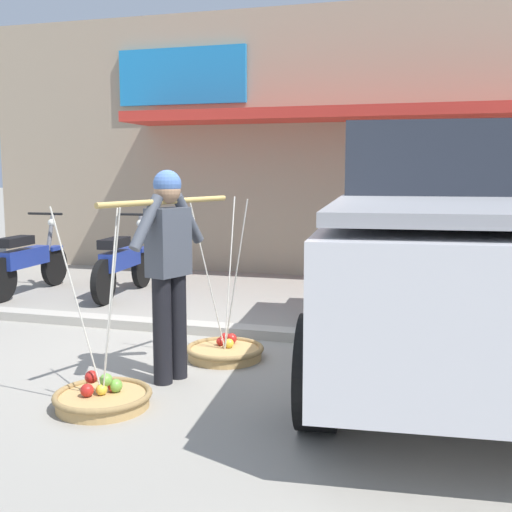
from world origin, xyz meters
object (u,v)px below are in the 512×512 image
object	(u,v)px
fruit_vendor	(169,261)
motorcycle_second_in_row	(123,263)
wooden_crate	(365,293)
fruit_basket_right_side	(103,397)
motorcycle_nearest_shop	(27,261)
parked_truck	(448,248)
fruit_basket_left_side	(225,351)

from	to	relation	value
fruit_vendor	motorcycle_second_in_row	bearing A→B (deg)	123.81
motorcycle_second_in_row	wooden_crate	world-z (taller)	motorcycle_second_in_row
fruit_basket_right_side	wooden_crate	bearing A→B (deg)	70.35
fruit_basket_right_side	motorcycle_nearest_shop	distance (m)	4.69
motorcycle_nearest_shop	parked_truck	distance (m)	5.77
motorcycle_nearest_shop	motorcycle_second_in_row	distance (m)	1.35
fruit_basket_left_side	wooden_crate	xyz separation A→B (m)	(0.96, 2.61, 0.09)
fruit_vendor	fruit_basket_right_side	xyz separation A→B (m)	(-0.23, -0.68, -0.90)
parked_truck	motorcycle_second_in_row	bearing A→B (deg)	154.82
fruit_basket_right_side	parked_truck	distance (m)	3.09
fruit_basket_right_side	fruit_vendor	bearing A→B (deg)	71.31
wooden_crate	fruit_vendor	bearing A→B (deg)	-109.84
fruit_vendor	parked_truck	world-z (taller)	parked_truck
fruit_vendor	fruit_basket_right_side	size ratio (longest dim) A/B	1.17
motorcycle_second_in_row	fruit_basket_left_side	bearing A→B (deg)	-46.00
fruit_basket_right_side	fruit_basket_left_side	bearing A→B (deg)	71.51
motorcycle_second_in_row	wooden_crate	xyz separation A→B (m)	(3.21, 0.28, -0.29)
motorcycle_nearest_shop	motorcycle_second_in_row	bearing A→B (deg)	9.48
fruit_vendor	motorcycle_second_in_row	size ratio (longest dim) A/B	0.93
fruit_basket_right_side	parked_truck	world-z (taller)	parked_truck
motorcycle_nearest_shop	wooden_crate	bearing A→B (deg)	6.32
fruit_vendor	parked_truck	distance (m)	2.38
fruit_basket_left_side	parked_truck	xyz separation A→B (m)	(1.90, 0.38, 0.96)
motorcycle_second_in_row	parked_truck	bearing A→B (deg)	-25.18
motorcycle_nearest_shop	fruit_basket_left_side	bearing A→B (deg)	-30.51
motorcycle_nearest_shop	parked_truck	size ratio (longest dim) A/B	0.38
fruit_basket_left_side	motorcycle_nearest_shop	bearing A→B (deg)	149.49
motorcycle_nearest_shop	wooden_crate	size ratio (longest dim) A/B	4.14
motorcycle_nearest_shop	motorcycle_second_in_row	size ratio (longest dim) A/B	1.00
fruit_basket_right_side	motorcycle_second_in_row	xyz separation A→B (m)	(-1.79, 3.70, 0.38)
fruit_basket_left_side	parked_truck	size ratio (longest dim) A/B	0.30
motorcycle_second_in_row	wooden_crate	size ratio (longest dim) A/B	4.14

